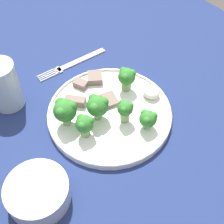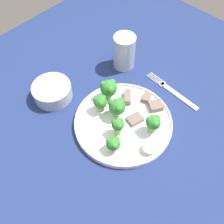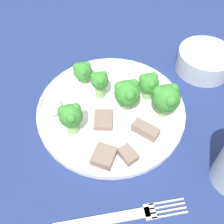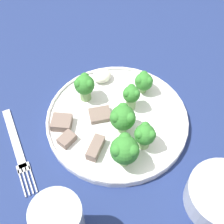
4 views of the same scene
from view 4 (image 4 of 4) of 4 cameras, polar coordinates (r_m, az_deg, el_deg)
The scene contains 15 objects.
table at distance 0.71m, azimuth 3.48°, elevation -6.95°, with size 1.33×1.16×0.77m.
dinner_plate at distance 0.63m, azimuth 0.94°, elevation -1.34°, with size 0.29×0.29×0.02m.
fork at distance 0.63m, azimuth -16.90°, elevation -6.37°, with size 0.03×0.20×0.00m.
cream_bowl at distance 0.57m, azimuth 19.45°, elevation -14.41°, with size 0.12×0.12×0.05m.
broccoli_floret_near_rim_left at distance 0.58m, azimuth 2.01°, elevation -1.06°, with size 0.05×0.05×0.07m.
broccoli_floret_center_left at distance 0.62m, azimuth 3.55°, elevation 3.07°, with size 0.04×0.03×0.06m.
broccoli_floret_back_left at distance 0.66m, azimuth 5.84°, elevation 5.60°, with size 0.04×0.04×0.05m.
broccoli_floret_front_left at distance 0.64m, azimuth -5.04°, elevation 4.86°, with size 0.04×0.04×0.06m.
broccoli_floret_center_back at distance 0.57m, azimuth 6.02°, elevation -4.20°, with size 0.04×0.04×0.06m.
broccoli_floret_mid_cluster at distance 0.54m, azimuth 2.33°, elevation -6.91°, with size 0.05×0.05×0.07m.
meat_slice_front_slice at distance 0.58m, azimuth -3.02°, elevation -6.54°, with size 0.05×0.05×0.02m.
meat_slice_middle_slice at distance 0.62m, azimuth -9.18°, elevation -1.91°, with size 0.05×0.05×0.02m.
meat_slice_rear_slice at distance 0.63m, azimuth -2.18°, elevation -0.48°, with size 0.05×0.04×0.01m.
meat_slice_edge_slice at distance 0.60m, azimuth -8.26°, elevation -4.95°, with size 0.04×0.03×0.02m.
sauce_dollop at distance 0.69m, azimuth -2.03°, elevation 6.63°, with size 0.04×0.04×0.02m.
Camera 4 is at (0.20, 0.29, 1.29)m, focal length 50.00 mm.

